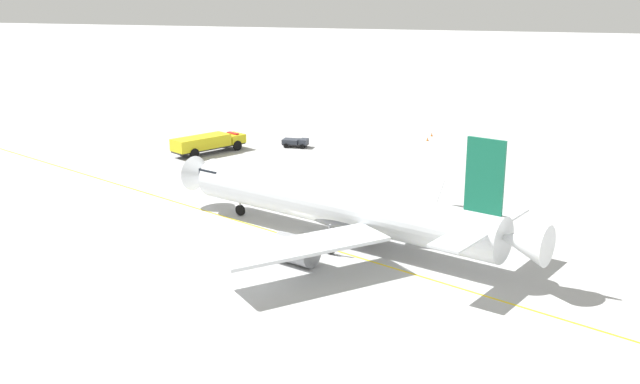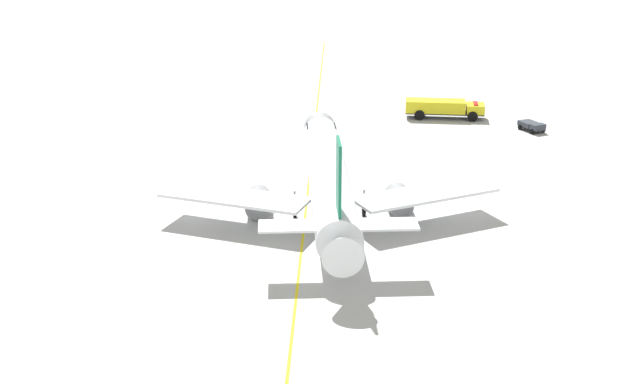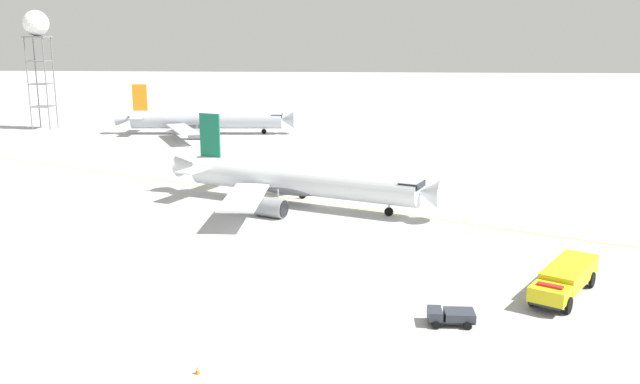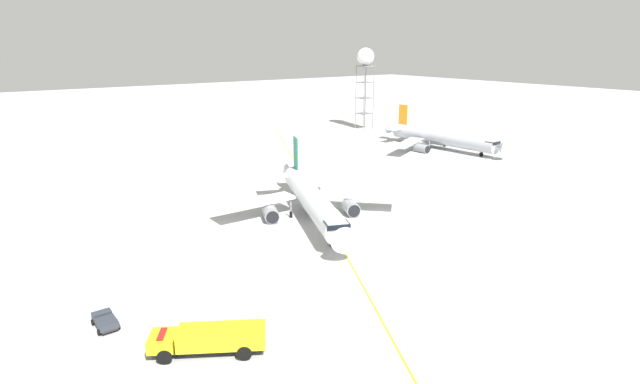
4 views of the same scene
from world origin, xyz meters
TOP-DOWN VIEW (x-y plane):
  - ground_plane at (0.00, 0.00)m, footprint 600.00×600.00m
  - airliner_main at (0.82, -3.83)m, footprint 30.14×36.67m
  - airliner_secondary at (-61.73, -30.75)m, footprint 37.51×39.44m
  - fire_tender_truck at (30.74, 22.25)m, footprint 10.70×8.09m
  - baggage_truck_truck at (37.66, 11.71)m, footprint 2.19×3.59m
  - radar_tower at (-67.53, -69.94)m, footprint 5.72×5.72m
  - taxiway_centreline at (-0.85, -2.08)m, footprint 86.35×174.23m
  - safety_cone_near at (46.81, -5.96)m, footprint 0.36×0.36m

SIDE VIEW (x-z plane):
  - ground_plane at x=0.00m, z-range 0.00..0.00m
  - taxiway_centreline at x=-0.85m, z-range 0.00..0.01m
  - safety_cone_near at x=46.81m, z-range 0.00..0.55m
  - baggage_truck_truck at x=37.66m, z-range 0.10..1.32m
  - fire_tender_truck at x=30.74m, z-range 0.29..2.79m
  - airliner_secondary at x=-61.73m, z-range -2.56..8.47m
  - airliner_main at x=0.82m, z-range -2.48..8.81m
  - radar_tower at x=-67.53m, z-range 9.53..36.37m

